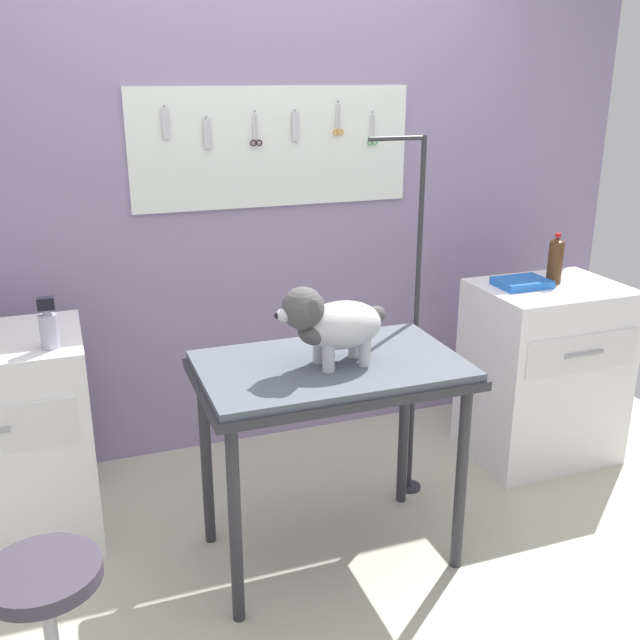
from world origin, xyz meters
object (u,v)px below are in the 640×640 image
at_px(grooming_table, 331,384).
at_px(stool, 46,598).
at_px(soda_bottle, 555,260).
at_px(cabinet_right, 543,372).
at_px(dog, 330,323).
at_px(grooming_arm, 413,338).

relative_size(grooming_table, stool, 1.83).
relative_size(grooming_table, soda_bottle, 4.09).
relative_size(grooming_table, cabinet_right, 1.13).
xyz_separation_m(stool, soda_bottle, (2.34, 0.94, 0.55)).
distance_m(dog, soda_bottle, 1.41).
distance_m(grooming_arm, stool, 1.76).
bearing_deg(dog, grooming_arm, 34.07).
relative_size(grooming_table, grooming_arm, 0.62).
bearing_deg(cabinet_right, grooming_table, -161.89).
xyz_separation_m(grooming_arm, dog, (-0.52, -0.35, 0.24)).
bearing_deg(grooming_arm, cabinet_right, 6.95).
bearing_deg(soda_bottle, stool, -158.23).
bearing_deg(cabinet_right, stool, -158.83).
height_order(grooming_arm, cabinet_right, grooming_arm).
relative_size(grooming_table, dog, 2.32).
bearing_deg(stool, grooming_table, 24.79).
xyz_separation_m(grooming_arm, stool, (-1.54, -0.80, -0.31)).
height_order(grooming_table, cabinet_right, cabinet_right).
bearing_deg(grooming_arm, stool, -152.52).
distance_m(stool, soda_bottle, 2.58).
height_order(grooming_table, stool, grooming_table).
xyz_separation_m(grooming_table, dog, (-0.01, -0.03, 0.25)).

